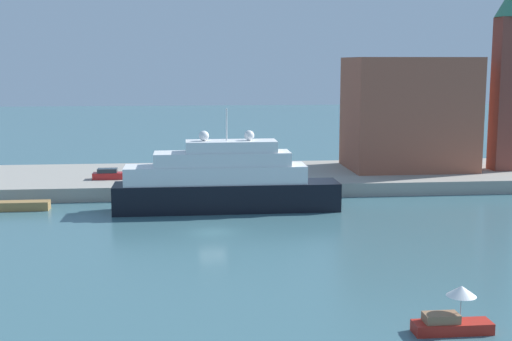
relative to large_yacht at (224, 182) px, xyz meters
name	(u,v)px	position (x,y,z in m)	size (l,w,h in m)	color
ground	(213,232)	(-1.64, -9.91, -3.14)	(400.00, 400.00, 0.00)	#3D6670
quay_dock	(205,179)	(-1.64, 16.12, -2.31)	(110.00, 20.05, 1.67)	gray
large_yacht	(224,182)	(0.00, 0.00, 0.00)	(24.67, 4.58, 11.23)	black
small_motorboat	(453,317)	(11.78, -36.49, -2.12)	(4.78, 1.80, 2.94)	#B22319
work_barge	(21,206)	(-22.34, 2.45, -2.65)	(6.12, 1.76, 0.99)	olive
harbor_building	(409,113)	(26.36, 17.56, 6.12)	(16.53, 11.79, 15.18)	#93513D
bell_tower	(506,74)	(38.76, 14.85, 11.50)	(3.95, 3.95, 24.03)	brown
parked_car	(109,174)	(-13.79, 12.49, -0.89)	(4.06, 1.63, 1.34)	#B21E1E
person_figure	(155,177)	(-7.91, 8.28, -0.64)	(0.36, 0.36, 1.78)	#4C4C4C
mooring_bollard	(270,181)	(5.93, 7.12, -1.13)	(0.37, 0.37, 0.69)	black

